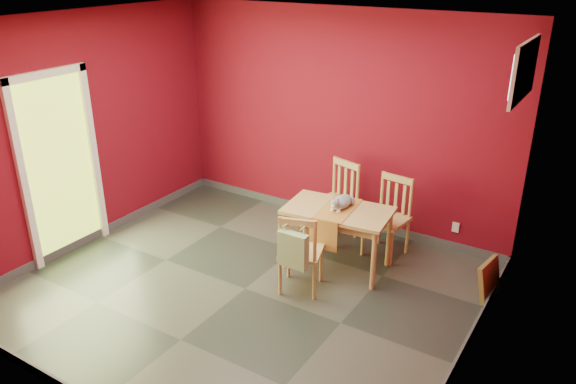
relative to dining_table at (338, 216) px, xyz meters
The scene contains 13 objects.
ground 1.26m from the dining_table, 122.74° to the right, with size 4.50×4.50×0.00m, color #2D342D.
room_shell 1.24m from the dining_table, 122.74° to the right, with size 4.50×4.50×4.50m.
doorway 3.16m from the dining_table, 154.88° to the right, with size 0.06×1.01×2.13m.
window 2.38m from the dining_table, ahead, with size 0.05×0.90×0.50m.
outlet_plate 1.50m from the dining_table, 46.62° to the left, with size 0.08×0.01×0.12m, color silver.
dining_table is the anchor object (origin of this frame).
table_runner 0.12m from the dining_table, 90.00° to the right, with size 0.40×0.71×0.35m.
chair_far_left 0.75m from the dining_table, 117.83° to the left, with size 0.55×0.55×0.96m.
chair_far_right 0.70m from the dining_table, 58.97° to the left, with size 0.49×0.49×0.93m.
chair_near 0.66m from the dining_table, 98.68° to the right, with size 0.52×0.52×0.89m.
tote_bag 0.84m from the dining_table, 93.74° to the right, with size 0.31×0.19×0.44m.
cat 0.19m from the dining_table, 73.73° to the left, with size 0.20×0.38×0.19m, color slate, non-canonical shape.
picture_frame 1.67m from the dining_table, ahead, with size 0.19×0.42×0.40m.
Camera 1 is at (3.04, -4.02, 3.25)m, focal length 35.00 mm.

